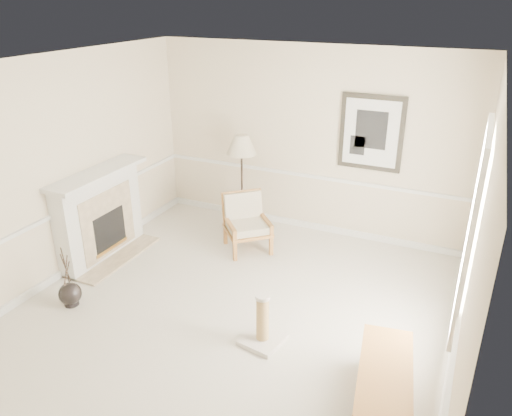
{
  "coord_description": "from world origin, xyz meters",
  "views": [
    {
      "loc": [
        2.38,
        -4.34,
        3.57
      ],
      "look_at": [
        0.05,
        0.7,
        1.15
      ],
      "focal_mm": 35.0,
      "sensor_mm": 36.0,
      "label": 1
    }
  ],
  "objects_px": {
    "floor_lamp": "(241,147)",
    "bench": "(383,395)",
    "scratching_post": "(262,327)",
    "floor_vase": "(70,294)",
    "armchair": "(246,220)"
  },
  "relations": [
    {
      "from": "floor_lamp",
      "to": "bench",
      "type": "relative_size",
      "value": 0.93
    },
    {
      "from": "bench",
      "to": "scratching_post",
      "type": "xyz_separation_m",
      "value": [
        -1.42,
        0.57,
        -0.11
      ]
    },
    {
      "from": "floor_vase",
      "to": "floor_lamp",
      "type": "xyz_separation_m",
      "value": [
        0.89,
        2.98,
        1.18
      ]
    },
    {
      "from": "floor_lamp",
      "to": "scratching_post",
      "type": "relative_size",
      "value": 2.5
    },
    {
      "from": "bench",
      "to": "scratching_post",
      "type": "bearing_deg",
      "value": 158.1
    },
    {
      "from": "floor_vase",
      "to": "scratching_post",
      "type": "bearing_deg",
      "value": 7.92
    },
    {
      "from": "armchair",
      "to": "bench",
      "type": "relative_size",
      "value": 0.56
    },
    {
      "from": "floor_lamp",
      "to": "armchair",
      "type": "bearing_deg",
      "value": -59.77
    },
    {
      "from": "floor_vase",
      "to": "armchair",
      "type": "relative_size",
      "value": 0.89
    },
    {
      "from": "armchair",
      "to": "floor_vase",
      "type": "bearing_deg",
      "value": -161.82
    },
    {
      "from": "armchair",
      "to": "scratching_post",
      "type": "xyz_separation_m",
      "value": [
        1.15,
        -1.96,
        -0.25
      ]
    },
    {
      "from": "armchair",
      "to": "scratching_post",
      "type": "bearing_deg",
      "value": -102.09
    },
    {
      "from": "floor_vase",
      "to": "scratching_post",
      "type": "distance_m",
      "value": 2.46
    },
    {
      "from": "scratching_post",
      "to": "armchair",
      "type": "bearing_deg",
      "value": 120.42
    },
    {
      "from": "floor_vase",
      "to": "armchair",
      "type": "bearing_deg",
      "value": 60.69
    }
  ]
}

